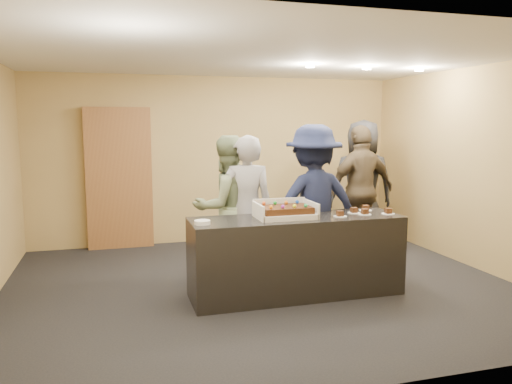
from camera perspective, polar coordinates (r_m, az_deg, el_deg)
room at (r=5.86m, az=0.61°, el=2.03°), size 6.04×6.00×2.70m
serving_counter at (r=5.72m, az=4.61°, el=-7.32°), size 2.40×0.70×0.90m
storage_cabinet at (r=8.04m, az=-15.38°, el=1.51°), size 1.00×0.15×2.19m
cake_box at (r=5.59m, az=3.28°, el=-2.46°), size 0.65×0.45×0.19m
sheet_cake at (r=5.55m, az=3.36°, el=-1.97°), size 0.55×0.38×0.11m
plate_stack at (r=5.23m, az=-6.16°, el=-3.46°), size 0.17×0.17×0.04m
slice_a at (r=5.70m, az=9.58°, el=-2.57°), size 0.15×0.15×0.07m
slice_b at (r=5.95m, az=11.14°, el=-2.17°), size 0.15×0.15×0.07m
slice_c at (r=5.88m, az=12.33°, el=-2.32°), size 0.15×0.15×0.07m
slice_d at (r=6.15m, az=12.41°, el=-1.88°), size 0.15×0.15×0.07m
slice_e at (r=5.98m, az=14.88°, el=-2.23°), size 0.15×0.15×0.07m
person_server_grey at (r=6.09m, az=-1.10°, el=-2.00°), size 0.72×0.53×1.81m
person_sage_man at (r=6.26m, az=-3.42°, el=-1.77°), size 1.01×0.87×1.80m
person_navy_man at (r=6.16m, az=6.52°, el=-1.33°), size 1.28×0.77×1.93m
person_brown_extra at (r=7.62m, az=11.92°, el=0.27°), size 1.19×0.65×1.92m
person_dark_suit at (r=7.97m, az=11.99°, el=0.88°), size 1.11×0.87×2.00m
ceiling_spotlights at (r=6.95m, az=12.51°, el=13.67°), size 1.72×0.12×0.03m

